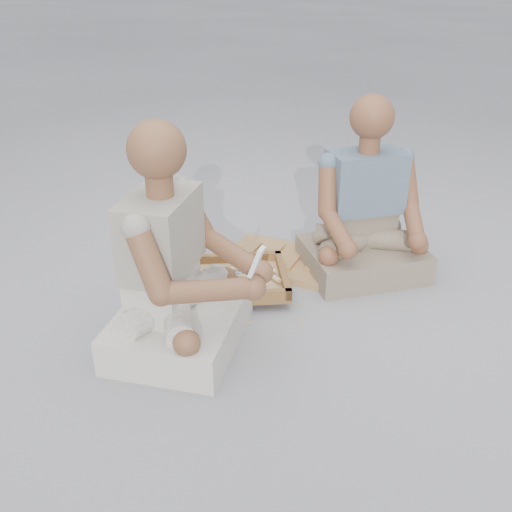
# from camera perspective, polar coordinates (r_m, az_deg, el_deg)

# --- Properties ---
(ground) EXTENTS (60.00, 60.00, 0.00)m
(ground) POSITION_cam_1_polar(r_m,az_deg,el_deg) (2.23, 1.61, -9.40)
(ground) COLOR #95949A
(ground) RESTS_ON ground
(carved_panel) EXTENTS (0.64, 0.51, 0.04)m
(carved_panel) POSITION_cam_1_polar(r_m,az_deg,el_deg) (2.83, 2.71, -0.46)
(carved_panel) COLOR olive
(carved_panel) RESTS_ON ground
(tool_tray) EXTENTS (0.56, 0.49, 0.06)m
(tool_tray) POSITION_cam_1_polar(r_m,az_deg,el_deg) (2.58, -2.30, -2.40)
(tool_tray) COLOR brown
(tool_tray) RESTS_ON carved_panel
(chisel_0) EXTENTS (0.21, 0.10, 0.02)m
(chisel_0) POSITION_cam_1_polar(r_m,az_deg,el_deg) (2.59, -0.82, -1.94)
(chisel_0) COLOR silver
(chisel_0) RESTS_ON tool_tray
(chisel_1) EXTENTS (0.17, 0.17, 0.02)m
(chisel_1) POSITION_cam_1_polar(r_m,az_deg,el_deg) (2.57, 1.59, -1.99)
(chisel_1) COLOR silver
(chisel_1) RESTS_ON tool_tray
(chisel_2) EXTENTS (0.08, 0.22, 0.02)m
(chisel_2) POSITION_cam_1_polar(r_m,az_deg,el_deg) (2.52, -1.64, -2.83)
(chisel_2) COLOR silver
(chisel_2) RESTS_ON tool_tray
(chisel_3) EXTENTS (0.14, 0.19, 0.02)m
(chisel_3) POSITION_cam_1_polar(r_m,az_deg,el_deg) (2.45, -4.09, -4.00)
(chisel_3) COLOR silver
(chisel_3) RESTS_ON tool_tray
(chisel_4) EXTENTS (0.08, 0.22, 0.02)m
(chisel_4) POSITION_cam_1_polar(r_m,az_deg,el_deg) (2.47, -2.45, -3.66)
(chisel_4) COLOR silver
(chisel_4) RESTS_ON tool_tray
(chisel_5) EXTENTS (0.21, 0.10, 0.02)m
(chisel_5) POSITION_cam_1_polar(r_m,az_deg,el_deg) (2.63, -2.71, -1.40)
(chisel_5) COLOR silver
(chisel_5) RESTS_ON tool_tray
(chisel_6) EXTENTS (0.22, 0.06, 0.02)m
(chisel_6) POSITION_cam_1_polar(r_m,az_deg,el_deg) (2.57, -1.40, -2.03)
(chisel_6) COLOR silver
(chisel_6) RESTS_ON tool_tray
(chisel_7) EXTENTS (0.07, 0.22, 0.02)m
(chisel_7) POSITION_cam_1_polar(r_m,az_deg,el_deg) (2.45, -0.79, -3.58)
(chisel_7) COLOR silver
(chisel_7) RESTS_ON tool_tray
(chisel_8) EXTENTS (0.19, 0.14, 0.02)m
(chisel_8) POSITION_cam_1_polar(r_m,az_deg,el_deg) (2.56, -2.83, -2.55)
(chisel_8) COLOR silver
(chisel_8) RESTS_ON tool_tray
(chisel_9) EXTENTS (0.22, 0.07, 0.02)m
(chisel_9) POSITION_cam_1_polar(r_m,az_deg,el_deg) (2.61, 0.71, -1.56)
(chisel_9) COLOR silver
(chisel_9) RESTS_ON tool_tray
(wood_chip_0) EXTENTS (0.02, 0.02, 0.00)m
(wood_chip_0) POSITION_cam_1_polar(r_m,az_deg,el_deg) (2.90, 3.16, -0.16)
(wood_chip_0) COLOR tan
(wood_chip_0) RESTS_ON ground
(wood_chip_1) EXTENTS (0.02, 0.02, 0.00)m
(wood_chip_1) POSITION_cam_1_polar(r_m,az_deg,el_deg) (2.66, -2.96, -2.82)
(wood_chip_1) COLOR tan
(wood_chip_1) RESTS_ON ground
(wood_chip_2) EXTENTS (0.02, 0.02, 0.00)m
(wood_chip_2) POSITION_cam_1_polar(r_m,az_deg,el_deg) (2.39, -3.98, -6.64)
(wood_chip_2) COLOR tan
(wood_chip_2) RESTS_ON ground
(wood_chip_3) EXTENTS (0.02, 0.02, 0.00)m
(wood_chip_3) POSITION_cam_1_polar(r_m,az_deg,el_deg) (2.74, -7.48, -2.08)
(wood_chip_3) COLOR tan
(wood_chip_3) RESTS_ON ground
(wood_chip_4) EXTENTS (0.02, 0.02, 0.00)m
(wood_chip_4) POSITION_cam_1_polar(r_m,az_deg,el_deg) (2.76, -5.86, -1.78)
(wood_chip_4) COLOR tan
(wood_chip_4) RESTS_ON ground
(wood_chip_5) EXTENTS (0.02, 0.02, 0.00)m
(wood_chip_5) POSITION_cam_1_polar(r_m,az_deg,el_deg) (2.51, 4.37, -4.90)
(wood_chip_5) COLOR tan
(wood_chip_5) RESTS_ON ground
(wood_chip_6) EXTENTS (0.02, 0.02, 0.00)m
(wood_chip_6) POSITION_cam_1_polar(r_m,az_deg,el_deg) (2.72, -0.42, -2.06)
(wood_chip_6) COLOR tan
(wood_chip_6) RESTS_ON ground
(wood_chip_7) EXTENTS (0.02, 0.02, 0.00)m
(wood_chip_7) POSITION_cam_1_polar(r_m,az_deg,el_deg) (2.76, -6.12, -1.74)
(wood_chip_7) COLOR tan
(wood_chip_7) RESTS_ON ground
(wood_chip_8) EXTENTS (0.02, 0.02, 0.00)m
(wood_chip_8) POSITION_cam_1_polar(r_m,az_deg,el_deg) (2.81, 1.03, -1.11)
(wood_chip_8) COLOR tan
(wood_chip_8) RESTS_ON ground
(wood_chip_9) EXTENTS (0.02, 0.02, 0.00)m
(wood_chip_9) POSITION_cam_1_polar(r_m,az_deg,el_deg) (2.67, -8.90, -3.01)
(wood_chip_9) COLOR tan
(wood_chip_9) RESTS_ON ground
(wood_chip_10) EXTENTS (0.02, 0.02, 0.00)m
(wood_chip_10) POSITION_cam_1_polar(r_m,az_deg,el_deg) (2.39, -0.66, -6.60)
(wood_chip_10) COLOR tan
(wood_chip_10) RESTS_ON ground
(wood_chip_11) EXTENTS (0.02, 0.02, 0.00)m
(wood_chip_11) POSITION_cam_1_polar(r_m,az_deg,el_deg) (2.81, 2.76, -1.07)
(wood_chip_11) COLOR tan
(wood_chip_11) RESTS_ON ground
(wood_chip_12) EXTENTS (0.02, 0.02, 0.00)m
(wood_chip_12) POSITION_cam_1_polar(r_m,az_deg,el_deg) (2.39, 4.56, -6.71)
(wood_chip_12) COLOR tan
(wood_chip_12) RESTS_ON ground
(craftsman) EXTENTS (0.61, 0.60, 0.88)m
(craftsman) POSITION_cam_1_polar(r_m,az_deg,el_deg) (2.14, -8.07, -1.89)
(craftsman) COLOR silver
(craftsman) RESTS_ON ground
(companion) EXTENTS (0.66, 0.61, 0.84)m
(companion) POSITION_cam_1_polar(r_m,az_deg,el_deg) (2.70, 10.86, 3.79)
(companion) COLOR gray
(companion) RESTS_ON ground
(mobile_phone) EXTENTS (0.06, 0.06, 0.11)m
(mobile_phone) POSITION_cam_1_polar(r_m,az_deg,el_deg) (1.95, 0.04, -0.58)
(mobile_phone) COLOR white
(mobile_phone) RESTS_ON craftsman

